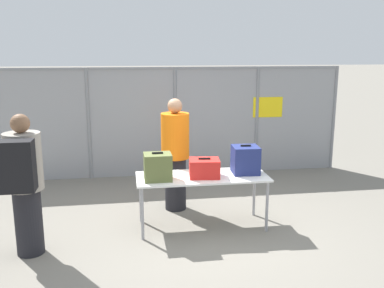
{
  "coord_description": "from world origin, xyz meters",
  "views": [
    {
      "loc": [
        -0.92,
        -5.32,
        2.42
      ],
      "look_at": [
        0.02,
        0.77,
        1.05
      ],
      "focal_mm": 40.0,
      "sensor_mm": 36.0,
      "label": 1
    }
  ],
  "objects_px": {
    "utility_trailer": "(219,135)",
    "inspection_table": "(202,180)",
    "suitcase_red": "(204,168)",
    "suitcase_navy": "(245,160)",
    "security_worker_near": "(175,153)",
    "traveler_hooded": "(24,180)",
    "suitcase_olive": "(158,167)"
  },
  "relations": [
    {
      "from": "suitcase_olive",
      "to": "traveler_hooded",
      "type": "height_order",
      "value": "traveler_hooded"
    },
    {
      "from": "suitcase_navy",
      "to": "suitcase_olive",
      "type": "bearing_deg",
      "value": -173.66
    },
    {
      "from": "inspection_table",
      "to": "suitcase_olive",
      "type": "distance_m",
      "value": 0.66
    },
    {
      "from": "suitcase_navy",
      "to": "utility_trailer",
      "type": "relative_size",
      "value": 0.11
    },
    {
      "from": "suitcase_red",
      "to": "suitcase_navy",
      "type": "height_order",
      "value": "suitcase_navy"
    },
    {
      "from": "suitcase_red",
      "to": "suitcase_olive",
      "type": "bearing_deg",
      "value": -176.36
    },
    {
      "from": "inspection_table",
      "to": "traveler_hooded",
      "type": "xyz_separation_m",
      "value": [
        -2.19,
        -0.53,
        0.26
      ]
    },
    {
      "from": "suitcase_navy",
      "to": "traveler_hooded",
      "type": "relative_size",
      "value": 0.24
    },
    {
      "from": "security_worker_near",
      "to": "suitcase_red",
      "type": "bearing_deg",
      "value": 125.04
    },
    {
      "from": "suitcase_olive",
      "to": "security_worker_near",
      "type": "xyz_separation_m",
      "value": [
        0.33,
        0.83,
        -0.03
      ]
    },
    {
      "from": "suitcase_olive",
      "to": "suitcase_red",
      "type": "distance_m",
      "value": 0.63
    },
    {
      "from": "inspection_table",
      "to": "utility_trailer",
      "type": "bearing_deg",
      "value": 74.73
    },
    {
      "from": "suitcase_red",
      "to": "security_worker_near",
      "type": "distance_m",
      "value": 0.84
    },
    {
      "from": "security_worker_near",
      "to": "traveler_hooded",
      "type": "bearing_deg",
      "value": 47.57
    },
    {
      "from": "suitcase_red",
      "to": "traveler_hooded",
      "type": "relative_size",
      "value": 0.25
    },
    {
      "from": "suitcase_red",
      "to": "security_worker_near",
      "type": "height_order",
      "value": "security_worker_near"
    },
    {
      "from": "suitcase_red",
      "to": "traveler_hooded",
      "type": "bearing_deg",
      "value": -167.71
    },
    {
      "from": "suitcase_red",
      "to": "suitcase_navy",
      "type": "xyz_separation_m",
      "value": [
        0.59,
        0.1,
        0.07
      ]
    },
    {
      "from": "traveler_hooded",
      "to": "security_worker_near",
      "type": "bearing_deg",
      "value": 27.84
    },
    {
      "from": "utility_trailer",
      "to": "inspection_table",
      "type": "bearing_deg",
      "value": -105.27
    },
    {
      "from": "suitcase_olive",
      "to": "suitcase_red",
      "type": "xyz_separation_m",
      "value": [
        0.63,
        0.04,
        -0.06
      ]
    },
    {
      "from": "suitcase_navy",
      "to": "traveler_hooded",
      "type": "xyz_separation_m",
      "value": [
        -2.81,
        -0.58,
        0.01
      ]
    },
    {
      "from": "traveler_hooded",
      "to": "security_worker_near",
      "type": "relative_size",
      "value": 1.0
    },
    {
      "from": "suitcase_navy",
      "to": "traveler_hooded",
      "type": "bearing_deg",
      "value": -168.37
    },
    {
      "from": "security_worker_near",
      "to": "utility_trailer",
      "type": "height_order",
      "value": "security_worker_near"
    },
    {
      "from": "suitcase_olive",
      "to": "security_worker_near",
      "type": "relative_size",
      "value": 0.22
    },
    {
      "from": "suitcase_olive",
      "to": "suitcase_red",
      "type": "relative_size",
      "value": 0.87
    },
    {
      "from": "utility_trailer",
      "to": "traveler_hooded",
      "type": "bearing_deg",
      "value": -125.02
    },
    {
      "from": "traveler_hooded",
      "to": "inspection_table",
      "type": "bearing_deg",
      "value": 7.75
    },
    {
      "from": "suitcase_olive",
      "to": "security_worker_near",
      "type": "height_order",
      "value": "security_worker_near"
    },
    {
      "from": "suitcase_navy",
      "to": "security_worker_near",
      "type": "height_order",
      "value": "security_worker_near"
    },
    {
      "from": "inspection_table",
      "to": "utility_trailer",
      "type": "relative_size",
      "value": 0.49
    }
  ]
}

